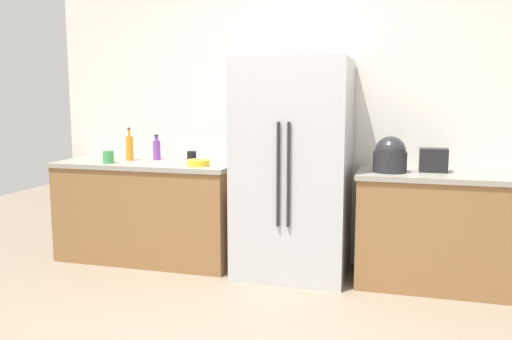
# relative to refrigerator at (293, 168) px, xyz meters

# --- Properties ---
(kitchen_back_panel) EXTENTS (4.64, 0.10, 2.82)m
(kitchen_back_panel) POSITION_rel_refrigerator_xyz_m (-0.03, 0.43, 0.52)
(kitchen_back_panel) COLOR silver
(kitchen_back_panel) RESTS_ON ground_plane
(counter_left) EXTENTS (1.63, 0.68, 0.89)m
(counter_left) POSITION_rel_refrigerator_xyz_m (-1.34, 0.04, -0.44)
(counter_left) COLOR olive
(counter_left) RESTS_ON ground_plane
(counter_right) EXTENTS (1.46, 0.68, 0.89)m
(counter_right) POSITION_rel_refrigerator_xyz_m (1.25, 0.04, -0.44)
(counter_right) COLOR olive
(counter_right) RESTS_ON ground_plane
(refrigerator) EXTENTS (0.90, 0.75, 1.78)m
(refrigerator) POSITION_rel_refrigerator_xyz_m (0.00, 0.00, 0.00)
(refrigerator) COLOR #B7BABF
(refrigerator) RESTS_ON ground_plane
(toaster) EXTENTS (0.21, 0.15, 0.18)m
(toaster) POSITION_rel_refrigerator_xyz_m (1.09, 0.07, 0.10)
(toaster) COLOR black
(toaster) RESTS_ON counter_right
(rice_cooker) EXTENTS (0.26, 0.26, 0.28)m
(rice_cooker) POSITION_rel_refrigerator_xyz_m (0.77, -0.05, 0.13)
(rice_cooker) COLOR #262628
(rice_cooker) RESTS_ON counter_right
(bottle_a) EXTENTS (0.07, 0.07, 0.23)m
(bottle_a) POSITION_rel_refrigerator_xyz_m (-1.33, 0.20, 0.10)
(bottle_a) COLOR purple
(bottle_a) RESTS_ON counter_left
(bottle_b) EXTENTS (0.07, 0.07, 0.30)m
(bottle_b) POSITION_rel_refrigerator_xyz_m (-1.55, 0.09, 0.12)
(bottle_b) COLOR orange
(bottle_b) RESTS_ON counter_left
(cup_a) EXTENTS (0.10, 0.10, 0.11)m
(cup_a) POSITION_rel_refrigerator_xyz_m (-1.62, -0.14, 0.06)
(cup_a) COLOR green
(cup_a) RESTS_ON counter_left
(cup_b) EXTENTS (0.08, 0.08, 0.10)m
(cup_b) POSITION_rel_refrigerator_xyz_m (-0.95, 0.13, 0.05)
(cup_b) COLOR black
(cup_b) RESTS_ON counter_left
(bowl_a) EXTENTS (0.19, 0.19, 0.05)m
(bowl_a) POSITION_rel_refrigerator_xyz_m (-0.80, -0.10, 0.03)
(bowl_a) COLOR yellow
(bowl_a) RESTS_ON counter_left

